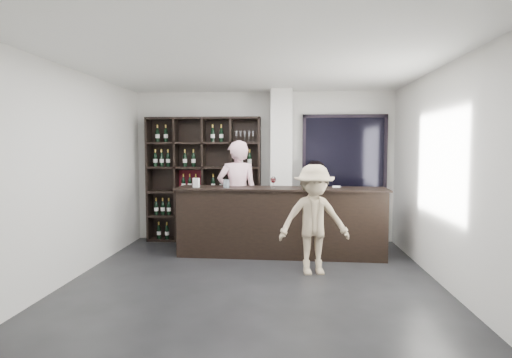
# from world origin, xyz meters

# --- Properties ---
(floor) EXTENTS (5.00, 5.50, 0.01)m
(floor) POSITION_xyz_m (0.00, 0.00, -0.01)
(floor) COLOR black
(floor) RESTS_ON ground
(wine_shelf) EXTENTS (2.20, 0.35, 2.40)m
(wine_shelf) POSITION_xyz_m (-1.15, 2.57, 1.20)
(wine_shelf) COLOR black
(wine_shelf) RESTS_ON floor
(structural_column) EXTENTS (0.40, 0.40, 2.90)m
(structural_column) POSITION_xyz_m (0.35, 2.47, 1.45)
(structural_column) COLOR silver
(structural_column) RESTS_ON floor
(glass_panel) EXTENTS (1.60, 0.08, 2.10)m
(glass_panel) POSITION_xyz_m (1.55, 2.69, 1.40)
(glass_panel) COLOR black
(glass_panel) RESTS_ON floor
(tasting_counter) EXTENTS (3.49, 0.72, 1.15)m
(tasting_counter) POSITION_xyz_m (0.35, 1.52, 0.58)
(tasting_counter) COLOR black
(tasting_counter) RESTS_ON floor
(taster_pink) EXTENTS (0.79, 0.60, 1.94)m
(taster_pink) POSITION_xyz_m (-0.42, 1.85, 0.97)
(taster_pink) COLOR beige
(taster_pink) RESTS_ON floor
(taster_black) EXTENTS (0.90, 0.78, 1.57)m
(taster_black) POSITION_xyz_m (0.95, 2.40, 0.79)
(taster_black) COLOR black
(taster_black) RESTS_ON floor
(customer) EXTENTS (1.11, 0.75, 1.58)m
(customer) POSITION_xyz_m (0.84, 0.52, 0.79)
(customer) COLOR tan
(customer) RESTS_ON floor
(wine_glass) EXTENTS (0.10, 0.10, 0.22)m
(wine_glass) POSITION_xyz_m (0.23, 1.39, 1.26)
(wine_glass) COLOR white
(wine_glass) RESTS_ON tasting_counter
(spit_cup) EXTENTS (0.12, 0.12, 0.14)m
(spit_cup) POSITION_xyz_m (-0.55, 1.45, 1.22)
(spit_cup) COLOR #A8C2CE
(spit_cup) RESTS_ON tasting_counter
(napkin_stack) EXTENTS (0.15, 0.15, 0.02)m
(napkin_stack) POSITION_xyz_m (1.29, 1.66, 1.16)
(napkin_stack) COLOR white
(napkin_stack) RESTS_ON tasting_counter
(card_stand) EXTENTS (0.12, 0.08, 0.16)m
(card_stand) POSITION_xyz_m (-1.07, 1.46, 1.23)
(card_stand) COLOR white
(card_stand) RESTS_ON tasting_counter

